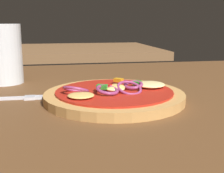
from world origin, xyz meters
TOP-DOWN VIEW (x-y plane):
  - dining_table at (0.00, 0.00)m, footprint 1.10×0.88m
  - pizza at (0.06, -0.01)m, footprint 0.24×0.24m
  - fork at (-0.11, 0.03)m, footprint 0.16×0.02m
  - beer_glass at (-0.15, 0.18)m, footprint 0.08×0.08m
  - background_table at (0.04, 1.06)m, footprint 0.88×0.63m

SIDE VIEW (x-z plane):
  - dining_table at x=0.00m, z-range 0.00..0.04m
  - background_table at x=0.04m, z-range 0.00..0.04m
  - fork at x=-0.11m, z-range 0.04..0.04m
  - pizza at x=0.06m, z-range 0.03..0.07m
  - beer_glass at x=-0.15m, z-range 0.03..0.16m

